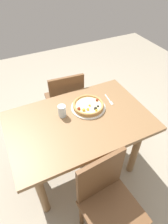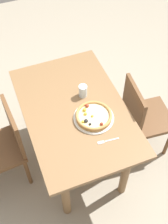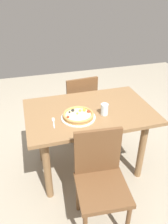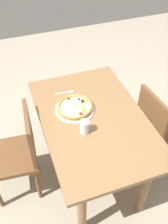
{
  "view_description": "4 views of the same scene",
  "coord_description": "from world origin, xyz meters",
  "px_view_note": "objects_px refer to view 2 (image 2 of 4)",
  "views": [
    {
      "loc": [
        0.47,
        1.07,
        1.94
      ],
      "look_at": [
        -0.07,
        -0.05,
        0.78
      ],
      "focal_mm": 30.8,
      "sensor_mm": 36.0,
      "label": 1
    },
    {
      "loc": [
        -1.39,
        0.46,
        2.59
      ],
      "look_at": [
        -0.07,
        -0.05,
        0.78
      ],
      "focal_mm": 47.09,
      "sensor_mm": 36.0,
      "label": 2
    },
    {
      "loc": [
        -0.56,
        -1.77,
        1.86
      ],
      "look_at": [
        -0.07,
        -0.05,
        0.78
      ],
      "focal_mm": 35.54,
      "sensor_mm": 36.0,
      "label": 3
    },
    {
      "loc": [
        1.3,
        -0.54,
        2.19
      ],
      "look_at": [
        -0.07,
        -0.05,
        0.78
      ],
      "focal_mm": 41.23,
      "sensor_mm": 36.0,
      "label": 4
    }
  ],
  "objects_px": {
    "dining_table": "(75,119)",
    "chair_near": "(143,116)",
    "plate": "(94,118)",
    "drinking_glass": "(83,91)",
    "chair_far": "(4,145)",
    "fork": "(106,141)",
    "pizza": "(94,116)"
  },
  "relations": [
    {
      "from": "dining_table",
      "to": "drinking_glass",
      "type": "bearing_deg",
      "value": -45.81
    },
    {
      "from": "pizza",
      "to": "fork",
      "type": "xyz_separation_m",
      "value": [
        -0.23,
        -0.01,
        -0.03
      ]
    },
    {
      "from": "chair_near",
      "to": "drinking_glass",
      "type": "bearing_deg",
      "value": -107.03
    },
    {
      "from": "chair_near",
      "to": "chair_far",
      "type": "height_order",
      "value": "same"
    },
    {
      "from": "chair_near",
      "to": "plate",
      "type": "relative_size",
      "value": 2.77
    },
    {
      "from": "chair_far",
      "to": "chair_near",
      "type": "bearing_deg",
      "value": -101.61
    },
    {
      "from": "fork",
      "to": "drinking_glass",
      "type": "distance_m",
      "value": 0.48
    },
    {
      "from": "chair_far",
      "to": "fork",
      "type": "relative_size",
      "value": 5.3
    },
    {
      "from": "fork",
      "to": "drinking_glass",
      "type": "relative_size",
      "value": 1.52
    },
    {
      "from": "pizza",
      "to": "drinking_glass",
      "type": "distance_m",
      "value": 0.25
    },
    {
      "from": "dining_table",
      "to": "chair_near",
      "type": "bearing_deg",
      "value": -98.6
    },
    {
      "from": "pizza",
      "to": "chair_near",
      "type": "bearing_deg",
      "value": -84.84
    },
    {
      "from": "drinking_glass",
      "to": "chair_far",
      "type": "bearing_deg",
      "value": 94.3
    },
    {
      "from": "plate",
      "to": "drinking_glass",
      "type": "xyz_separation_m",
      "value": [
        0.25,
        -0.01,
        0.05
      ]
    },
    {
      "from": "dining_table",
      "to": "drinking_glass",
      "type": "distance_m",
      "value": 0.24
    },
    {
      "from": "pizza",
      "to": "chair_far",
      "type": "bearing_deg",
      "value": 74.81
    },
    {
      "from": "fork",
      "to": "pizza",
      "type": "bearing_deg",
      "value": -82.52
    },
    {
      "from": "plate",
      "to": "pizza",
      "type": "distance_m",
      "value": 0.03
    },
    {
      "from": "dining_table",
      "to": "fork",
      "type": "relative_size",
      "value": 7.44
    },
    {
      "from": "plate",
      "to": "fork",
      "type": "relative_size",
      "value": 1.91
    },
    {
      "from": "dining_table",
      "to": "chair_near",
      "type": "distance_m",
      "value": 0.64
    },
    {
      "from": "dining_table",
      "to": "fork",
      "type": "height_order",
      "value": "fork"
    },
    {
      "from": "chair_far",
      "to": "drinking_glass",
      "type": "distance_m",
      "value": 0.8
    },
    {
      "from": "pizza",
      "to": "plate",
      "type": "bearing_deg",
      "value": -104.31
    },
    {
      "from": "dining_table",
      "to": "chair_near",
      "type": "relative_size",
      "value": 1.4
    },
    {
      "from": "dining_table",
      "to": "chair_far",
      "type": "distance_m",
      "value": 0.63
    },
    {
      "from": "pizza",
      "to": "dining_table",
      "type": "bearing_deg",
      "value": 37.2
    },
    {
      "from": "dining_table",
      "to": "drinking_glass",
      "type": "height_order",
      "value": "drinking_glass"
    },
    {
      "from": "drinking_glass",
      "to": "pizza",
      "type": "bearing_deg",
      "value": 177.9
    },
    {
      "from": "dining_table",
      "to": "chair_near",
      "type": "xyz_separation_m",
      "value": [
        -0.09,
        -0.61,
        -0.15
      ]
    },
    {
      "from": "plate",
      "to": "chair_near",
      "type": "bearing_deg",
      "value": -84.78
    },
    {
      "from": "chair_near",
      "to": "drinking_glass",
      "type": "height_order",
      "value": "chair_near"
    }
  ]
}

